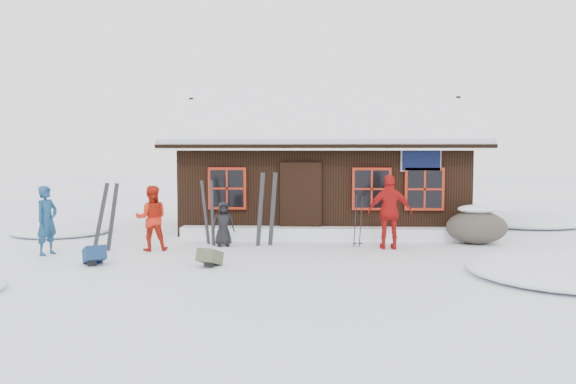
% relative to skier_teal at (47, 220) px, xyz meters
% --- Properties ---
extents(ground, '(120.00, 120.00, 0.00)m').
position_rel_skier_teal_xyz_m(ground, '(4.77, 0.35, -0.79)').
color(ground, white).
rests_on(ground, ground).
extents(mountain_hut, '(8.90, 6.09, 4.42)m').
position_rel_skier_teal_xyz_m(mountain_hut, '(6.27, 5.33, 0.79)').
color(mountain_hut, black).
rests_on(mountain_hut, ground).
extents(snow_drift, '(7.60, 0.60, 0.35)m').
position_rel_skier_teal_xyz_m(snow_drift, '(6.27, 2.60, -0.61)').
color(snow_drift, white).
rests_on(snow_drift, ground).
extents(snow_mounds, '(20.60, 13.20, 0.48)m').
position_rel_skier_teal_xyz_m(snow_mounds, '(6.42, 2.21, -0.79)').
color(snow_mounds, white).
rests_on(snow_mounds, ground).
extents(skier_teal, '(0.53, 0.66, 1.57)m').
position_rel_skier_teal_xyz_m(skier_teal, '(0.00, 0.00, 0.00)').
color(skier_teal, navy).
rests_on(skier_teal, ground).
extents(skier_orange_left, '(0.88, 0.77, 1.55)m').
position_rel_skier_teal_xyz_m(skier_orange_left, '(2.20, 0.69, -0.01)').
color(skier_orange_left, red).
rests_on(skier_orange_left, ground).
extents(skier_orange_right, '(1.05, 0.44, 1.80)m').
position_rel_skier_teal_xyz_m(skier_orange_right, '(7.86, 1.20, 0.11)').
color(skier_orange_right, '#AE1211').
rests_on(skier_orange_right, ground).
extents(skier_crouched, '(0.62, 0.49, 1.11)m').
position_rel_skier_teal_xyz_m(skier_crouched, '(3.80, 1.38, -0.23)').
color(skier_crouched, black).
rests_on(skier_crouched, ground).
extents(boulder, '(1.53, 1.15, 0.89)m').
position_rel_skier_teal_xyz_m(boulder, '(10.18, 2.12, -0.33)').
color(boulder, '#4C453C').
rests_on(boulder, ground).
extents(ski_pair_left, '(0.67, 0.19, 1.67)m').
position_rel_skier_teal_xyz_m(ski_pair_left, '(1.17, 0.54, 0.01)').
color(ski_pair_left, black).
rests_on(ski_pair_left, ground).
extents(ski_pair_mid, '(0.43, 0.35, 1.67)m').
position_rel_skier_teal_xyz_m(ski_pair_mid, '(3.38, 1.62, -0.00)').
color(ski_pair_mid, black).
rests_on(ski_pair_mid, ground).
extents(ski_pair_right, '(0.55, 0.14, 1.88)m').
position_rel_skier_teal_xyz_m(ski_pair_right, '(4.86, 1.53, 0.10)').
color(ski_pair_right, black).
rests_on(ski_pair_right, ground).
extents(ski_poles, '(0.23, 0.12, 1.31)m').
position_rel_skier_teal_xyz_m(ski_poles, '(7.13, 1.53, -0.17)').
color(ski_poles, black).
rests_on(ski_poles, ground).
extents(backpack_blue, '(0.63, 0.67, 0.29)m').
position_rel_skier_teal_xyz_m(backpack_blue, '(1.52, -1.06, -0.64)').
color(backpack_blue, navy).
rests_on(backpack_blue, ground).
extents(backpack_olive, '(0.50, 0.58, 0.27)m').
position_rel_skier_teal_xyz_m(backpack_olive, '(3.94, -1.10, -0.65)').
color(backpack_olive, '#4B4D37').
rests_on(backpack_olive, ground).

